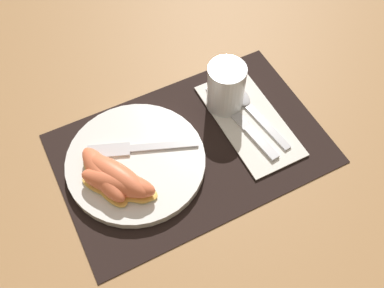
# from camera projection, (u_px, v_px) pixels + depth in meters

# --- Properties ---
(ground_plane) EXTENTS (3.00, 3.00, 0.00)m
(ground_plane) POSITION_uv_depth(u_px,v_px,m) (192.00, 149.00, 0.82)
(ground_plane) COLOR #A37547
(placemat) EXTENTS (0.48, 0.31, 0.00)m
(placemat) POSITION_uv_depth(u_px,v_px,m) (192.00, 148.00, 0.81)
(placemat) COLOR black
(placemat) RESTS_ON ground_plane
(plate) EXTENTS (0.24, 0.24, 0.02)m
(plate) POSITION_uv_depth(u_px,v_px,m) (136.00, 162.00, 0.79)
(plate) COLOR white
(plate) RESTS_ON placemat
(juice_glass) EXTENTS (0.07, 0.07, 0.10)m
(juice_glass) POSITION_uv_depth(u_px,v_px,m) (226.00, 90.00, 0.83)
(juice_glass) COLOR silver
(juice_glass) RESTS_ON placemat
(napkin) EXTENTS (0.11, 0.23, 0.00)m
(napkin) POSITION_uv_depth(u_px,v_px,m) (249.00, 120.00, 0.84)
(napkin) COLOR white
(napkin) RESTS_ON placemat
(knife) EXTENTS (0.04, 0.20, 0.01)m
(knife) POSITION_uv_depth(u_px,v_px,m) (243.00, 123.00, 0.84)
(knife) COLOR #BCBCC1
(knife) RESTS_ON napkin
(spoon) EXTENTS (0.05, 0.18, 0.01)m
(spoon) POSITION_uv_depth(u_px,v_px,m) (246.00, 103.00, 0.86)
(spoon) COLOR #BCBCC1
(spoon) RESTS_ON napkin
(fork) EXTENTS (0.19, 0.09, 0.00)m
(fork) POSITION_uv_depth(u_px,v_px,m) (134.00, 149.00, 0.79)
(fork) COLOR #BCBCC1
(fork) RESTS_ON plate
(citrus_wedge_0) EXTENTS (0.06, 0.13, 0.04)m
(citrus_wedge_0) POSITION_uv_depth(u_px,v_px,m) (103.00, 173.00, 0.75)
(citrus_wedge_0) COLOR #F7C656
(citrus_wedge_0) RESTS_ON plate
(citrus_wedge_1) EXTENTS (0.10, 0.14, 0.05)m
(citrus_wedge_1) POSITION_uv_depth(u_px,v_px,m) (117.00, 177.00, 0.74)
(citrus_wedge_1) COLOR #F7C656
(citrus_wedge_1) RESTS_ON plate
(citrus_wedge_2) EXTENTS (0.13, 0.12, 0.04)m
(citrus_wedge_2) POSITION_uv_depth(u_px,v_px,m) (118.00, 184.00, 0.73)
(citrus_wedge_2) COLOR #F7C656
(citrus_wedge_2) RESTS_ON plate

